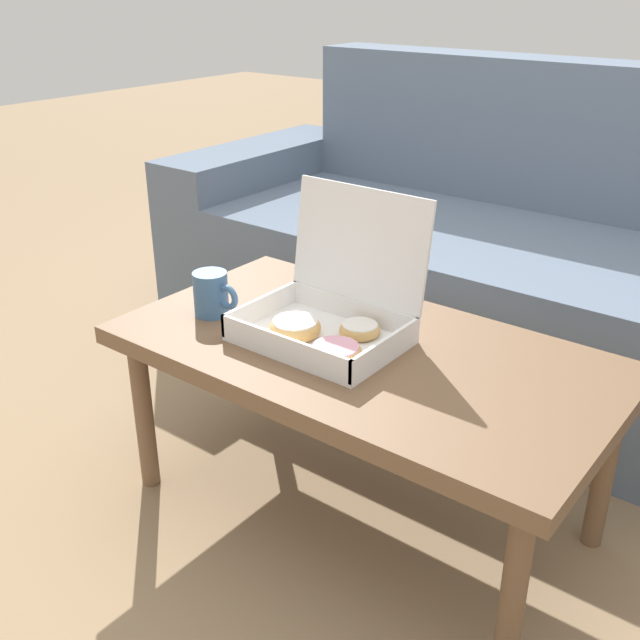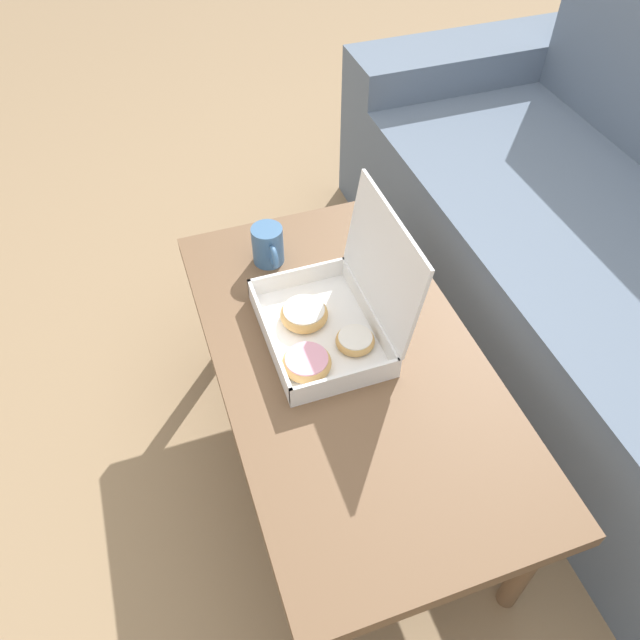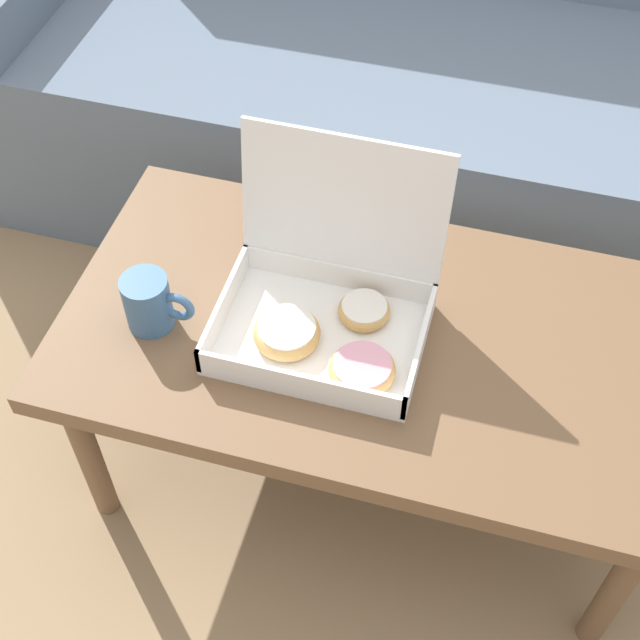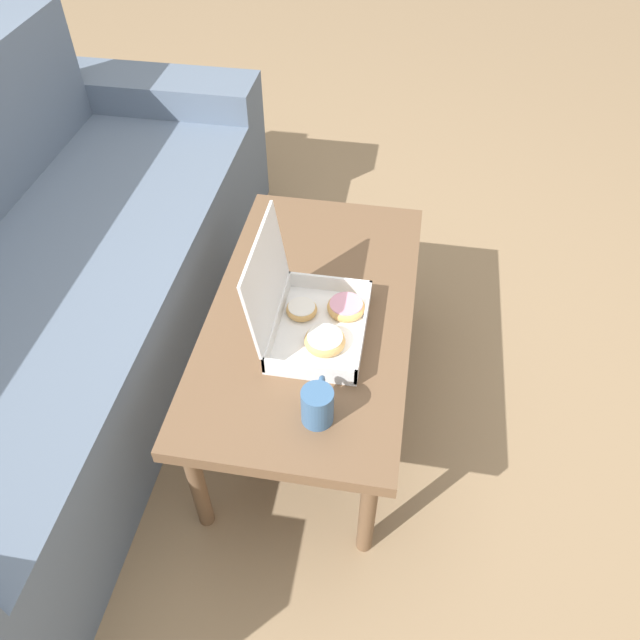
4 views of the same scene
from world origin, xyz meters
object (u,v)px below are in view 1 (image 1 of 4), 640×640
(coffee_table, at_px, (363,364))
(coffee_mug, at_px, (212,294))
(couch, at_px, (530,277))
(pastry_box, at_px, (330,315))

(coffee_table, bearing_deg, coffee_mug, -167.68)
(couch, relative_size, coffee_table, 2.21)
(coffee_table, xyz_separation_m, pastry_box, (-0.08, -0.02, 0.10))
(coffee_table, bearing_deg, couch, 90.00)
(couch, height_order, pastry_box, couch)
(couch, distance_m, coffee_mug, 1.05)
(coffee_table, distance_m, pastry_box, 0.13)
(pastry_box, bearing_deg, coffee_table, 12.19)
(couch, bearing_deg, pastry_box, -94.82)
(coffee_table, relative_size, pastry_box, 3.11)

